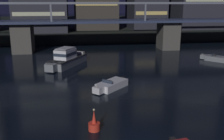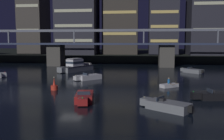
{
  "view_description": "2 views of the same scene",
  "coord_description": "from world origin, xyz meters",
  "px_view_note": "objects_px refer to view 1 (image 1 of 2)",
  "views": [
    {
      "loc": [
        -4.42,
        -14.45,
        9.51
      ],
      "look_at": [
        -0.3,
        15.12,
        1.65
      ],
      "focal_mm": 41.9,
      "sensor_mm": 36.0,
      "label": 1
    },
    {
      "loc": [
        7.97,
        -28.03,
        6.28
      ],
      "look_at": [
        3.06,
        15.15,
        1.45
      ],
      "focal_mm": 40.62,
      "sensor_mm": 36.0,
      "label": 2
    }
  ],
  "objects_px": {
    "river_bridge": "(98,29)",
    "speedboat_near_center": "(111,85)",
    "speedboat_near_right": "(217,59)",
    "channel_buoy": "(94,124)",
    "cabin_cruiser_near_left": "(67,59)"
  },
  "relations": [
    {
      "from": "river_bridge",
      "to": "speedboat_near_right",
      "type": "height_order",
      "value": "river_bridge"
    },
    {
      "from": "cabin_cruiser_near_left",
      "to": "river_bridge",
      "type": "bearing_deg",
      "value": 63.94
    },
    {
      "from": "river_bridge",
      "to": "cabin_cruiser_near_left",
      "type": "distance_m",
      "value": 13.81
    },
    {
      "from": "speedboat_near_center",
      "to": "river_bridge",
      "type": "bearing_deg",
      "value": 88.31
    },
    {
      "from": "speedboat_near_right",
      "to": "channel_buoy",
      "type": "xyz_separation_m",
      "value": [
        -21.72,
        -21.08,
        0.06
      ]
    },
    {
      "from": "speedboat_near_center",
      "to": "speedboat_near_right",
      "type": "bearing_deg",
      "value": 31.09
    },
    {
      "from": "river_bridge",
      "to": "speedboat_near_right",
      "type": "relative_size",
      "value": 20.59
    },
    {
      "from": "river_bridge",
      "to": "channel_buoy",
      "type": "height_order",
      "value": "river_bridge"
    },
    {
      "from": "river_bridge",
      "to": "speedboat_near_center",
      "type": "relative_size",
      "value": 20.92
    },
    {
      "from": "cabin_cruiser_near_left",
      "to": "channel_buoy",
      "type": "distance_m",
      "value": 21.41
    },
    {
      "from": "cabin_cruiser_near_left",
      "to": "speedboat_near_center",
      "type": "height_order",
      "value": "cabin_cruiser_near_left"
    },
    {
      "from": "river_bridge",
      "to": "cabin_cruiser_near_left",
      "type": "xyz_separation_m",
      "value": [
        -5.9,
        -12.06,
        -3.22
      ]
    },
    {
      "from": "cabin_cruiser_near_left",
      "to": "speedboat_near_right",
      "type": "relative_size",
      "value": 2.01
    },
    {
      "from": "cabin_cruiser_near_left",
      "to": "channel_buoy",
      "type": "xyz_separation_m",
      "value": [
        2.64,
        -21.23,
        -0.57
      ]
    },
    {
      "from": "speedboat_near_center",
      "to": "speedboat_near_right",
      "type": "height_order",
      "value": "same"
    }
  ]
}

